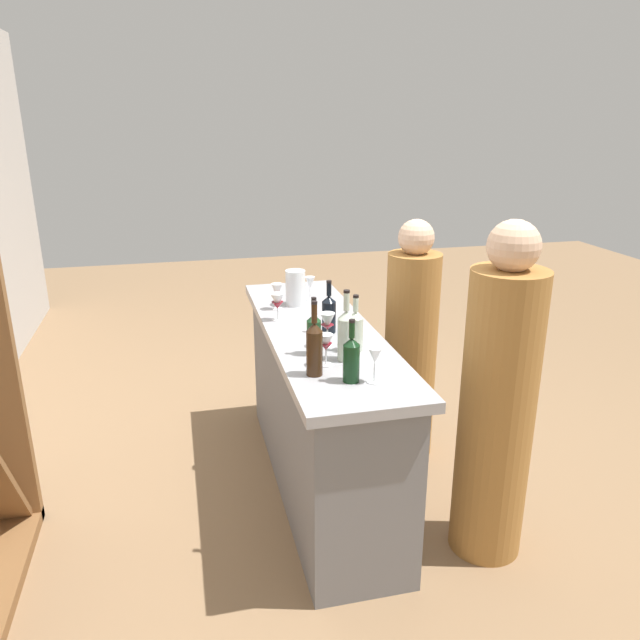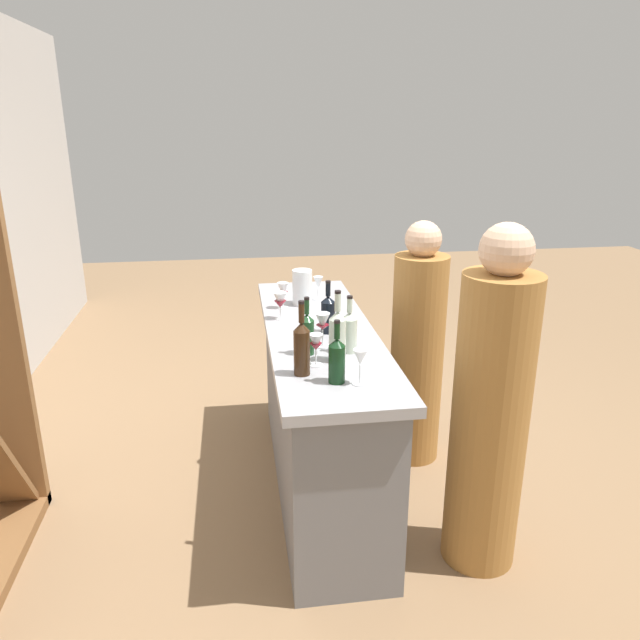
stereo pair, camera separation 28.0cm
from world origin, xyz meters
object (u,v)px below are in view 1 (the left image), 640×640
wine_bottle_far_right_near_black (329,313)px  wine_bottle_center_clear_pale (346,334)px  wine_glass_far_center (277,292)px  person_center_guest (497,407)px  water_pitcher (295,288)px  wine_bottle_second_left_amber_brown (314,347)px  wine_glass_far_right (277,303)px  wine_glass_near_right (327,323)px  wine_bottle_rightmost_olive_green (314,333)px  wine_glass_near_center (310,284)px  wine_glass_far_left (326,344)px  wine_bottle_leftmost_dark_green (351,358)px  wine_glass_near_left (375,358)px  wine_bottle_second_right_clear_pale (355,330)px  person_left_guest (410,349)px

wine_bottle_far_right_near_black → wine_bottle_center_clear_pale: bearing=177.5°
wine_glass_far_center → person_center_guest: 1.42m
wine_bottle_center_clear_pale → water_pitcher: 0.91m
wine_bottle_second_left_amber_brown → wine_glass_far_right: 0.78m
wine_bottle_second_left_amber_brown → wine_bottle_center_clear_pale: bearing=-53.6°
wine_glass_far_right → wine_glass_near_right: bearing=-159.7°
wine_bottle_rightmost_olive_green → person_center_guest: person_center_guest is taller
wine_glass_near_center → wine_glass_near_right: size_ratio=0.85×
wine_bottle_rightmost_olive_green → wine_glass_far_center: bearing=4.0°
wine_bottle_far_right_near_black → wine_glass_far_left: (-0.43, 0.12, -0.00)m
wine_bottle_leftmost_dark_green → wine_bottle_rightmost_olive_green: (0.34, 0.09, 0.00)m
wine_glass_near_left → wine_glass_far_right: wine_glass_near_left is taller
wine_bottle_second_right_clear_pale → person_left_guest: bearing=-42.2°
wine_glass_near_center → water_pitcher: (-0.08, 0.11, 0.00)m
wine_glass_far_left → water_pitcher: water_pitcher is taller
wine_glass_near_left → wine_glass_far_right: (0.91, 0.26, -0.01)m
wine_glass_near_left → wine_glass_near_right: wine_glass_near_right is taller
wine_bottle_leftmost_dark_green → wine_glass_far_right: size_ratio=1.81×
wine_bottle_second_left_amber_brown → water_pitcher: wine_bottle_second_left_amber_brown is taller
wine_glass_near_right → wine_bottle_far_right_near_black: bearing=-16.1°
wine_bottle_leftmost_dark_green → wine_bottle_center_clear_pale: wine_bottle_center_clear_pale is taller
person_center_guest → wine_bottle_leftmost_dark_green: bearing=7.8°
wine_bottle_leftmost_dark_green → wine_glass_far_right: (0.88, 0.17, -0.00)m
wine_glass_near_left → wine_bottle_leftmost_dark_green: bearing=71.2°
wine_glass_near_left → wine_glass_near_center: wine_glass_near_left is taller
wine_glass_near_right → wine_glass_far_left: 0.24m
wine_glass_far_center → wine_glass_far_right: (-0.20, 0.03, -0.00)m
wine_bottle_center_clear_pale → wine_glass_near_center: 0.99m
wine_bottle_center_clear_pale → wine_glass_near_left: (-0.27, -0.05, -0.02)m
wine_bottle_second_left_amber_brown → wine_glass_near_left: size_ratio=2.17×
wine_bottle_center_clear_pale → person_center_guest: bearing=-111.4°
water_pitcher → wine_glass_near_center: bearing=-53.3°
water_pitcher → wine_glass_far_left: bearing=177.1°
wine_bottle_center_clear_pale → water_pitcher: size_ratio=1.59×
wine_bottle_far_right_near_black → wine_glass_near_left: wine_bottle_far_right_near_black is taller
wine_bottle_rightmost_olive_green → wine_glass_far_right: size_ratio=1.82×
wine_bottle_second_left_amber_brown → wine_glass_far_left: bearing=-39.1°
wine_glass_near_center → wine_glass_far_left: (-1.03, 0.15, -0.00)m
wine_bottle_second_right_clear_pale → wine_glass_far_center: size_ratio=1.81×
wine_bottle_second_left_amber_brown → person_center_guest: bearing=-98.5°
wine_glass_near_center → water_pitcher: water_pitcher is taller
wine_glass_far_left → wine_glass_near_right: bearing=-15.7°
wine_glass_near_center → wine_glass_far_left: size_ratio=0.98×
wine_bottle_rightmost_olive_green → wine_glass_far_right: wine_bottle_rightmost_olive_green is taller
person_left_guest → person_center_guest: 0.95m
wine_glass_far_right → water_pitcher: 0.30m
wine_bottle_second_left_amber_brown → wine_glass_far_left: 0.12m
wine_bottle_leftmost_dark_green → wine_glass_far_center: size_ratio=1.80×
wine_bottle_leftmost_dark_green → wine_glass_near_right: size_ratio=1.62×
water_pitcher → wine_glass_near_right: bearing=-178.7°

